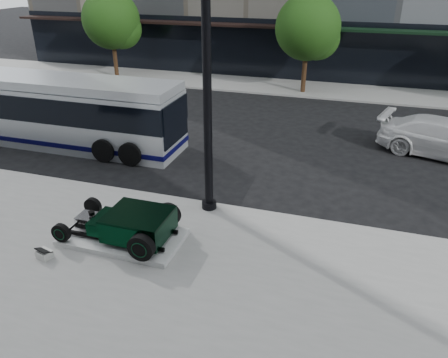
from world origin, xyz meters
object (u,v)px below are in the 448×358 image
(transit_bus, at_px, (49,110))
(white_sedan, at_px, (445,139))
(hot_rod, at_px, (132,224))
(lamppost, at_px, (207,86))

(transit_bus, height_order, white_sedan, transit_bus)
(transit_bus, xyz_separation_m, white_sedan, (16.50, 3.48, -0.72))
(hot_rod, xyz_separation_m, lamppost, (1.40, 2.46, 3.40))
(lamppost, xyz_separation_m, transit_bus, (-8.74, 3.76, -2.61))
(transit_bus, bearing_deg, hot_rod, -40.30)
(hot_rod, relative_size, lamppost, 0.37)
(hot_rod, relative_size, transit_bus, 0.27)
(white_sedan, bearing_deg, transit_bus, 117.52)
(transit_bus, bearing_deg, lamppost, -23.28)
(lamppost, height_order, white_sedan, lamppost)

